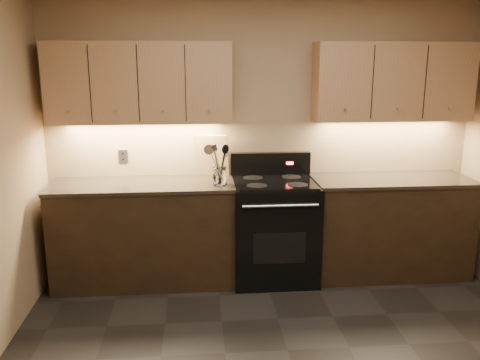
% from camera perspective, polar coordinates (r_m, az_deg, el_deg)
% --- Properties ---
extents(wall_back, '(4.00, 0.04, 2.60)m').
position_cam_1_polar(wall_back, '(4.81, 2.46, 5.05)').
color(wall_back, tan).
rests_on(wall_back, ground).
extents(counter_left, '(1.62, 0.62, 0.93)m').
position_cam_1_polar(counter_left, '(4.71, -10.63, -5.85)').
color(counter_left, black).
rests_on(counter_left, ground).
extents(counter_right, '(1.46, 0.62, 0.93)m').
position_cam_1_polar(counter_right, '(5.02, 16.36, -4.97)').
color(counter_right, black).
rests_on(counter_right, ground).
extents(stove, '(0.76, 0.68, 1.14)m').
position_cam_1_polar(stove, '(4.71, 3.82, -5.45)').
color(stove, black).
rests_on(stove, ground).
extents(upper_cab_left, '(1.60, 0.30, 0.70)m').
position_cam_1_polar(upper_cab_left, '(4.60, -11.18, 10.67)').
color(upper_cab_left, tan).
rests_on(upper_cab_left, wall_back).
extents(upper_cab_right, '(1.44, 0.30, 0.70)m').
position_cam_1_polar(upper_cab_right, '(4.91, 16.78, 10.53)').
color(upper_cab_right, tan).
rests_on(upper_cab_right, wall_back).
extents(outlet_plate, '(0.08, 0.01, 0.12)m').
position_cam_1_polar(outlet_plate, '(4.85, -12.99, 2.61)').
color(outlet_plate, '#B2B5BA').
rests_on(outlet_plate, wall_back).
extents(utensil_crock, '(0.14, 0.14, 0.15)m').
position_cam_1_polar(utensil_crock, '(4.45, -2.31, 0.41)').
color(utensil_crock, white).
rests_on(utensil_crock, counter_left).
extents(cutting_board, '(0.33, 0.18, 0.40)m').
position_cam_1_polar(cutting_board, '(4.75, -3.23, 2.80)').
color(cutting_board, tan).
rests_on(cutting_board, counter_left).
extents(wooden_spoon, '(0.16, 0.16, 0.31)m').
position_cam_1_polar(wooden_spoon, '(4.42, -2.53, 1.60)').
color(wooden_spoon, tan).
rests_on(wooden_spoon, utensil_crock).
extents(black_spoon, '(0.12, 0.16, 0.37)m').
position_cam_1_polar(black_spoon, '(4.45, -2.38, 2.03)').
color(black_spoon, black).
rests_on(black_spoon, utensil_crock).
extents(black_turner, '(0.16, 0.20, 0.36)m').
position_cam_1_polar(black_turner, '(4.40, -2.21, 1.84)').
color(black_turner, black).
rests_on(black_turner, utensil_crock).
extents(steel_spatula, '(0.17, 0.11, 0.37)m').
position_cam_1_polar(steel_spatula, '(4.44, -2.05, 2.00)').
color(steel_spatula, silver).
rests_on(steel_spatula, utensil_crock).
extents(steel_skimmer, '(0.22, 0.11, 0.36)m').
position_cam_1_polar(steel_skimmer, '(4.41, -1.86, 1.85)').
color(steel_skimmer, silver).
rests_on(steel_skimmer, utensil_crock).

